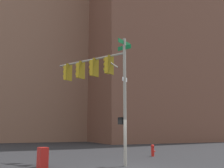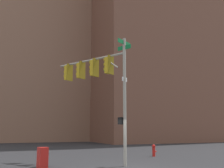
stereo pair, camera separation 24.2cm
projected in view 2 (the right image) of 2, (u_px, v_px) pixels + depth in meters
ground_plane at (128, 167)px, 13.96m from camera, size 200.00×200.00×0.00m
signal_pole_assembly at (97, 76)px, 16.49m from camera, size 3.31×5.11×7.24m
fire_hydrant at (154, 150)px, 19.66m from camera, size 0.34×0.26×0.87m
newspaper_box at (43, 158)px, 13.69m from camera, size 0.53×0.63×1.05m
building_brick_midblock at (26, 28)px, 50.19m from camera, size 23.14×14.78×42.04m
building_brick_farside at (130, 69)px, 70.26m from camera, size 21.84×14.66×35.61m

